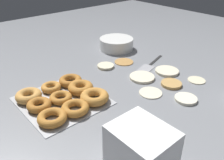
# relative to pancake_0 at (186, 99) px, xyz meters

# --- Properties ---
(ground_plane) EXTENTS (3.00, 3.00, 0.00)m
(ground_plane) POSITION_rel_pancake_0_xyz_m (-0.22, -0.07, -0.01)
(ground_plane) COLOR gray
(pancake_0) EXTENTS (0.09, 0.09, 0.01)m
(pancake_0) POSITION_rel_pancake_0_xyz_m (0.00, 0.00, 0.00)
(pancake_0) COLOR silver
(pancake_0) RESTS_ON ground_plane
(pancake_1) EXTENTS (0.10, 0.10, 0.01)m
(pancake_1) POSITION_rel_pancake_0_xyz_m (-0.43, 0.07, -0.00)
(pancake_1) COLOR #B27F42
(pancake_1) RESTS_ON ground_plane
(pancake_2) EXTENTS (0.09, 0.09, 0.01)m
(pancake_2) POSITION_rel_pancake_0_xyz_m (-0.45, -0.05, 0.00)
(pancake_2) COLOR beige
(pancake_2) RESTS_ON ground_plane
(pancake_3) EXTENTS (0.08, 0.08, 0.01)m
(pancake_3) POSITION_rel_pancake_0_xyz_m (-0.06, 0.18, -0.00)
(pancake_3) COLOR beige
(pancake_3) RESTS_ON ground_plane
(pancake_4) EXTENTS (0.12, 0.12, 0.01)m
(pancake_4) POSITION_rel_pancake_0_xyz_m (-0.21, 0.14, 0.00)
(pancake_4) COLOR beige
(pancake_4) RESTS_ON ground_plane
(pancake_5) EXTENTS (0.10, 0.10, 0.01)m
(pancake_5) POSITION_rel_pancake_0_xyz_m (-0.13, -0.07, -0.00)
(pancake_5) COLOR beige
(pancake_5) RESTS_ON ground_plane
(pancake_6) EXTENTS (0.09, 0.09, 0.01)m
(pancake_6) POSITION_rel_pancake_0_xyz_m (-0.11, 0.06, 0.00)
(pancake_6) COLOR tan
(pancake_6) RESTS_ON ground_plane
(pancake_7) EXTENTS (0.12, 0.12, 0.01)m
(pancake_7) POSITION_rel_pancake_0_xyz_m (-0.24, 0.00, 0.00)
(pancake_7) COLOR beige
(pancake_7) RESTS_ON ground_plane
(donut_tray) EXTENTS (0.32, 0.31, 0.04)m
(donut_tray) POSITION_rel_pancake_0_xyz_m (-0.32, -0.38, 0.01)
(donut_tray) COLOR #ADAFB5
(donut_tray) RESTS_ON ground_plane
(batter_bowl) EXTENTS (0.20, 0.20, 0.07)m
(batter_bowl) POSITION_rel_pancake_0_xyz_m (-0.61, 0.17, 0.03)
(batter_bowl) COLOR white
(batter_bowl) RESTS_ON ground_plane
(container_stack) EXTENTS (0.15, 0.12, 0.17)m
(container_stack) POSITION_rel_pancake_0_xyz_m (0.14, -0.43, 0.08)
(container_stack) COLOR white
(container_stack) RESTS_ON ground_plane
(spatula) EXTENTS (0.12, 0.28, 0.01)m
(spatula) POSITION_rel_pancake_0_xyz_m (-0.31, 0.11, -0.00)
(spatula) COLOR black
(spatula) RESTS_ON ground_plane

